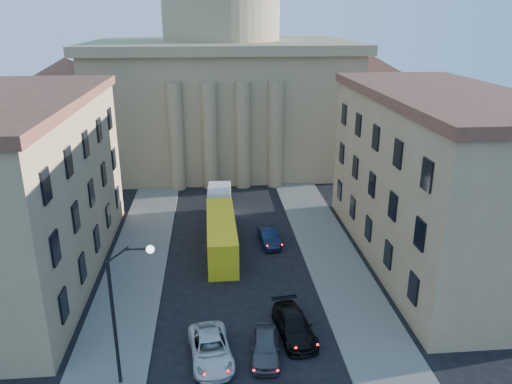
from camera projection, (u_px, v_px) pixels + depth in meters
sidewalk_left at (129, 294)px, 38.41m from camera, size 5.00×60.00×0.15m
sidewalk_right at (345, 283)px, 39.85m from camera, size 5.00×60.00×0.15m
church at (223, 78)px, 70.32m from camera, size 68.02×28.76×36.60m
building_left at (18, 190)px, 38.97m from camera, size 11.60×26.60×14.70m
building_right at (437, 178)px, 41.86m from camera, size 11.60×26.60×14.70m
street_lamp at (122, 305)px, 27.41m from camera, size 2.62×0.44×8.83m
car_left_mid at (211, 349)px, 30.97m from camera, size 3.12×5.64×1.49m
car_right_mid at (294, 326)px, 33.28m from camera, size 2.82×5.53×1.54m
car_right_far at (265, 346)px, 31.22m from camera, size 2.20×4.57×1.51m
car_right_distant at (269, 237)px, 46.72m from camera, size 1.92×4.56×1.46m
city_bus at (221, 234)px, 44.94m from camera, size 2.65×11.08×3.12m
box_truck at (219, 205)px, 52.13m from camera, size 2.61×6.04×3.26m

